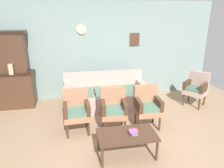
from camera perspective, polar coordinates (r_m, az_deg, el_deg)
ground_plane at (r=4.09m, az=3.39°, el=-16.44°), size 7.68×7.68×0.00m
wall_back_with_decor at (r=6.01m, az=-2.38°, el=9.16°), size 6.40×0.09×2.70m
side_cabinet at (r=6.03m, az=-25.65°, el=-1.40°), size 1.16×0.55×0.93m
cabinet_upper_hutch at (r=5.87m, az=-26.82°, el=7.92°), size 0.99×0.38×1.03m
vase_on_cabinet at (r=5.68m, az=-26.01°, el=3.66°), size 0.12×0.12×0.26m
floral_couch at (r=5.45m, az=-1.92°, el=-3.11°), size 2.08×0.81×0.90m
armchair_by_doorway at (r=4.34m, az=-9.73°, el=-6.84°), size 0.54×0.52×0.90m
armchair_row_middle at (r=4.36m, az=0.42°, el=-6.42°), size 0.56×0.53×0.90m
armchair_near_couch_end at (r=4.54m, az=9.63°, el=-5.66°), size 0.53×0.50×0.90m
wingback_chair_by_fireplace at (r=5.95m, az=22.07°, el=-0.83°), size 0.71×0.71×0.90m
coffee_table at (r=3.66m, az=4.09°, el=-14.03°), size 1.00×0.56×0.42m
book_stack_on_table at (r=3.62m, az=5.94°, el=-12.96°), size 0.14×0.12×0.07m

